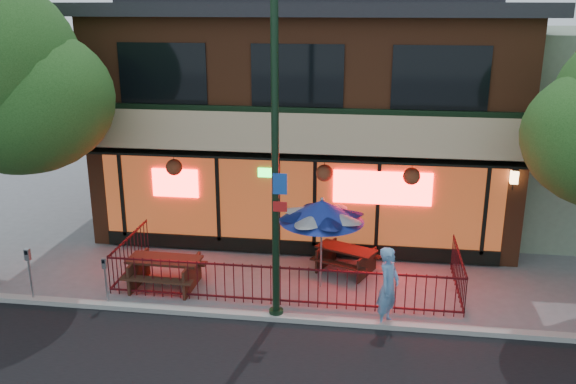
% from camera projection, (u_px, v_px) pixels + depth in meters
% --- Properties ---
extents(ground, '(80.00, 80.00, 0.00)m').
position_uv_depth(ground, '(279.00, 309.00, 14.14)').
color(ground, gray).
rests_on(ground, ground).
extents(curb, '(80.00, 0.25, 0.12)m').
position_uv_depth(curb, '(276.00, 317.00, 13.65)').
color(curb, '#999993').
rests_on(curb, ground).
extents(restaurant_building, '(12.96, 9.49, 8.05)m').
position_uv_depth(restaurant_building, '(312.00, 89.00, 19.63)').
color(restaurant_building, brown).
rests_on(restaurant_building, ground).
extents(patio_fence, '(8.44, 2.62, 1.00)m').
position_uv_depth(patio_fence, '(282.00, 275.00, 14.43)').
color(patio_fence, '#440E14').
rests_on(patio_fence, ground).
extents(street_light, '(0.43, 0.32, 7.00)m').
position_uv_depth(street_light, '(275.00, 184.00, 12.82)').
color(street_light, black).
rests_on(street_light, ground).
extents(picnic_table_left, '(1.83, 1.43, 0.77)m').
position_uv_depth(picnic_table_left, '(165.00, 268.00, 15.10)').
color(picnic_table_left, '#3F2317').
rests_on(picnic_table_left, ground).
extents(picnic_table_right, '(1.88, 1.70, 0.66)m').
position_uv_depth(picnic_table_right, '(346.00, 256.00, 16.01)').
color(picnic_table_right, '#331912').
rests_on(picnic_table_right, ground).
extents(patio_umbrella, '(2.06, 2.06, 2.35)m').
position_uv_depth(patio_umbrella, '(322.00, 211.00, 14.65)').
color(patio_umbrella, gray).
rests_on(patio_umbrella, ground).
extents(pedestrian, '(0.66, 0.78, 1.82)m').
position_uv_depth(pedestrian, '(388.00, 287.00, 13.21)').
color(pedestrian, '#6496C9').
rests_on(pedestrian, ground).
extents(parking_meter_near, '(0.12, 0.11, 1.21)m').
position_uv_depth(parking_meter_near, '(105.00, 274.00, 14.05)').
color(parking_meter_near, gray).
rests_on(parking_meter_near, ground).
extents(parking_meter_far, '(0.12, 0.11, 1.36)m').
position_uv_depth(parking_meter_far, '(29.00, 266.00, 14.21)').
color(parking_meter_far, '#979BA0').
rests_on(parking_meter_far, ground).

